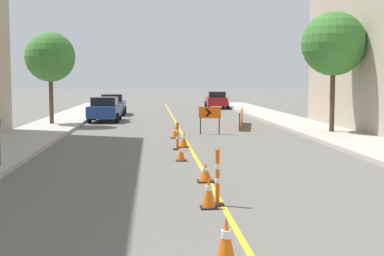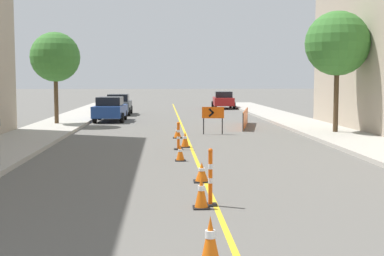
# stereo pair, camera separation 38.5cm
# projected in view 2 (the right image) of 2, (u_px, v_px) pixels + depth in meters

# --- Properties ---
(lane_stripe) EXTENTS (0.12, 55.89, 0.01)m
(lane_stripe) POSITION_uv_depth(u_px,v_px,m) (182.00, 126.00, 31.28)
(lane_stripe) COLOR gold
(lane_stripe) RESTS_ON ground_plane
(sidewalk_left) EXTENTS (3.03, 55.89, 0.16)m
(sidewalk_left) POSITION_uv_depth(u_px,v_px,m) (58.00, 125.00, 30.88)
(sidewalk_left) COLOR #ADA89E
(sidewalk_left) RESTS_ON ground_plane
(sidewalk_right) EXTENTS (3.03, 55.89, 0.16)m
(sidewalk_right) POSITION_uv_depth(u_px,v_px,m) (303.00, 124.00, 31.66)
(sidewalk_right) COLOR #ADA89E
(sidewalk_right) RESTS_ON ground_plane
(traffic_cone_nearest) EXTENTS (0.37, 0.37, 0.74)m
(traffic_cone_nearest) POSITION_uv_depth(u_px,v_px,m) (210.00, 241.00, 7.81)
(traffic_cone_nearest) COLOR black
(traffic_cone_nearest) RESTS_ON ground_plane
(traffic_cone_second) EXTENTS (0.35, 0.35, 0.68)m
(traffic_cone_second) POSITION_uv_depth(u_px,v_px,m) (201.00, 193.00, 11.29)
(traffic_cone_second) COLOR black
(traffic_cone_second) RESTS_ON ground_plane
(traffic_cone_third) EXTENTS (0.43, 0.43, 0.52)m
(traffic_cone_third) POSITION_uv_depth(u_px,v_px,m) (202.00, 172.00, 14.21)
(traffic_cone_third) COLOR black
(traffic_cone_third) RESTS_ON ground_plane
(traffic_cone_fourth) EXTENTS (0.35, 0.35, 0.55)m
(traffic_cone_fourth) POSITION_uv_depth(u_px,v_px,m) (180.00, 153.00, 17.88)
(traffic_cone_fourth) COLOR black
(traffic_cone_fourth) RESTS_ON ground_plane
(traffic_cone_fifth) EXTENTS (0.40, 0.40, 0.62)m
(traffic_cone_fifth) POSITION_uv_depth(u_px,v_px,m) (185.00, 140.00, 21.44)
(traffic_cone_fifth) COLOR black
(traffic_cone_fifth) RESTS_ON ground_plane
(traffic_cone_farthest) EXTENTS (0.43, 0.43, 0.56)m
(traffic_cone_farthest) POSITION_uv_depth(u_px,v_px,m) (178.00, 132.00, 24.80)
(traffic_cone_farthest) COLOR black
(traffic_cone_farthest) RESTS_ON ground_plane
(delineator_post_front) EXTENTS (0.29, 0.29, 1.25)m
(delineator_post_front) POSITION_uv_depth(u_px,v_px,m) (210.00, 181.00, 11.52)
(delineator_post_front) COLOR black
(delineator_post_front) RESTS_ON ground_plane
(delineator_post_rear) EXTENTS (0.34, 0.34, 1.08)m
(delineator_post_rear) POSITION_uv_depth(u_px,v_px,m) (178.00, 138.00, 20.72)
(delineator_post_rear) COLOR black
(delineator_post_rear) RESTS_ON ground_plane
(arrow_barricade_primary) EXTENTS (1.10, 0.16, 1.36)m
(arrow_barricade_primary) POSITION_uv_depth(u_px,v_px,m) (213.00, 114.00, 26.44)
(arrow_barricade_primary) COLOR #EF560C
(arrow_barricade_primary) RESTS_ON ground_plane
(safety_mesh_fence) EXTENTS (1.18, 5.70, 0.97)m
(safety_mesh_fence) POSITION_uv_depth(u_px,v_px,m) (245.00, 118.00, 30.68)
(safety_mesh_fence) COLOR #EF560C
(safety_mesh_fence) RESTS_ON ground_plane
(parked_car_curb_near) EXTENTS (1.99, 4.37, 1.59)m
(parked_car_curb_near) POSITION_uv_depth(u_px,v_px,m) (110.00, 109.00, 34.63)
(parked_car_curb_near) COLOR navy
(parked_car_curb_near) RESTS_ON ground_plane
(parked_car_curb_mid) EXTENTS (1.93, 4.31, 1.59)m
(parked_car_curb_mid) POSITION_uv_depth(u_px,v_px,m) (119.00, 104.00, 41.09)
(parked_car_curb_mid) COLOR #474C51
(parked_car_curb_mid) RESTS_ON ground_plane
(parked_car_curb_far) EXTENTS (2.02, 4.39, 1.59)m
(parked_car_curb_far) POSITION_uv_depth(u_px,v_px,m) (223.00, 100.00, 49.73)
(parked_car_curb_far) COLOR maroon
(parked_car_curb_far) RESTS_ON ground_plane
(street_tree_left_near) EXTENTS (2.87, 2.87, 5.28)m
(street_tree_left_near) POSITION_uv_depth(u_px,v_px,m) (55.00, 57.00, 30.83)
(street_tree_left_near) COLOR #4C3823
(street_tree_left_near) RESTS_ON sidewalk_left
(street_tree_right_near) EXTENTS (3.12, 3.12, 5.85)m
(street_tree_right_near) POSITION_uv_depth(u_px,v_px,m) (337.00, 44.00, 25.76)
(street_tree_right_near) COLOR #4C3823
(street_tree_right_near) RESTS_ON sidewalk_right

